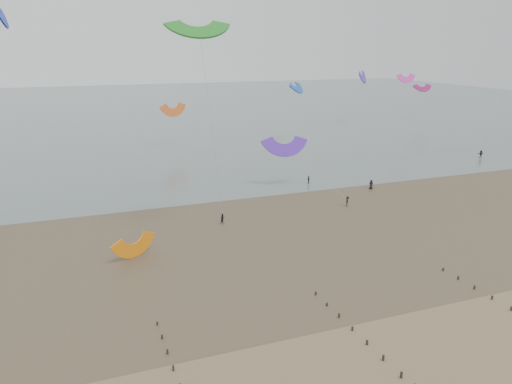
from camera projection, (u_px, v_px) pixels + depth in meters
ground at (338, 363)px, 44.63m from camera, size 500.00×500.00×0.00m
sea_and_shore at (198, 237)px, 74.10m from camera, size 500.00×665.00×0.03m
kitesurfers at (374, 180)px, 102.40m from camera, size 154.99×24.58×1.90m
grounded_kite at (135, 257)px, 67.09m from camera, size 7.23×6.72×3.18m
kites_airborne at (125, 72)px, 119.37m from camera, size 228.04×113.62×45.56m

